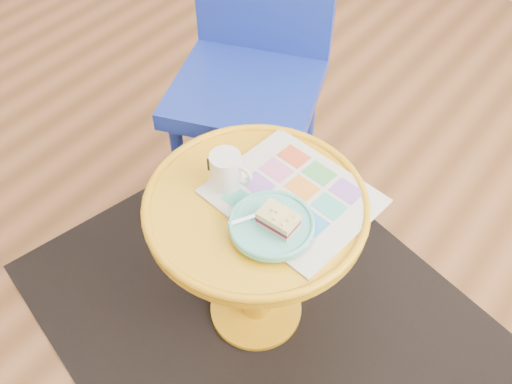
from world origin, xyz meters
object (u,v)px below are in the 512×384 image
Objects in this scene: chair at (253,59)px; mug at (227,170)px; side_table at (256,239)px; plate at (272,225)px; newspaper at (293,196)px.

mug is (0.25, -0.42, 0.02)m from chair.
chair reaches higher than side_table.
plate is (0.17, -0.04, -0.03)m from mug.
side_table is 0.57m from chair.
newspaper is at bearing 100.92° from plate.
newspaper is 0.12m from plate.
mug is (-0.15, -0.07, 0.05)m from newspaper.
plate is (0.08, -0.04, 0.17)m from side_table.
plate is at bearing -73.87° from newspaper.
side_table is 0.22m from mug.
newspaper is at bearing 50.28° from side_table.
mug reaches higher than side_table.
plate reaches higher than newspaper.
plate is at bearing -69.97° from chair.
chair is 2.61× the size of newspaper.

